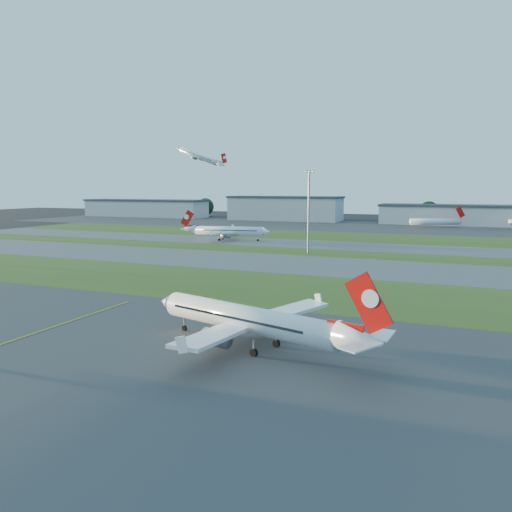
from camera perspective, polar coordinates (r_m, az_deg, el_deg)
The scene contains 18 objects.
grass_strip_a at distance 113.71m, azimuth -9.69°, elevation -2.66°, with size 300.00×34.00×0.01m, color #304B19.
taxiway_a at distance 142.25m, azimuth -2.54°, elevation -0.46°, with size 300.00×32.00×0.01m, color #515154.
grass_strip_b at distance 164.98m, azimuth 1.18°, elevation 0.69°, with size 300.00×18.00×0.01m, color #304B19.
taxiway_b at distance 185.46m, azimuth 3.69°, elevation 1.47°, with size 300.00×26.00×0.01m, color #515154.
grass_strip_c at distance 216.75m, azimuth 6.56°, elevation 2.35°, with size 300.00×40.00×0.01m, color #304B19.
apron_far at distance 274.66m, azimuth 10.08°, elevation 3.42°, with size 400.00×80.00×0.01m, color #333335.
airliner_parked at distance 64.44m, azimuth -0.91°, elevation -7.31°, with size 32.45×27.27×10.37m.
airliner_taxiing at distance 194.98m, azimuth -3.23°, elevation 2.87°, with size 33.52×28.23×10.51m.
airliner_departing at distance 287.10m, azimuth -6.55°, elevation 11.25°, with size 28.77×24.26×9.00m.
mini_jet_near at distance 272.21m, azimuth 19.82°, elevation 3.74°, with size 26.57×14.06×9.48m.
light_mast_centre at distance 156.97m, azimuth 6.04°, elevation 5.71°, with size 3.20×0.70×25.80m.
hangar_far_west at distance 364.38m, azimuth -12.51°, elevation 5.38°, with size 91.80×23.00×12.20m.
hangar_west at distance 315.56m, azimuth 3.32°, elevation 5.47°, with size 71.40×23.00×15.20m.
hangar_east at distance 297.58m, azimuth 21.83°, elevation 4.40°, with size 81.60×23.00×11.20m.
tree_far_west at distance 398.85m, azimuth -16.15°, elevation 5.50°, with size 11.00×11.00×12.00m.
tree_west at distance 355.88m, azimuth -5.82°, elevation 5.63°, with size 12.10×12.10×13.20m.
tree_mid_west at distance 318.81m, azimuth 8.23°, elevation 5.11°, with size 9.90×9.90×10.80m.
tree_mid_east at distance 312.13m, azimuth 19.14°, elevation 4.88°, with size 11.55×11.55×12.60m.
Camera 1 is at (60.37, -42.17, 20.45)m, focal length 35.00 mm.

